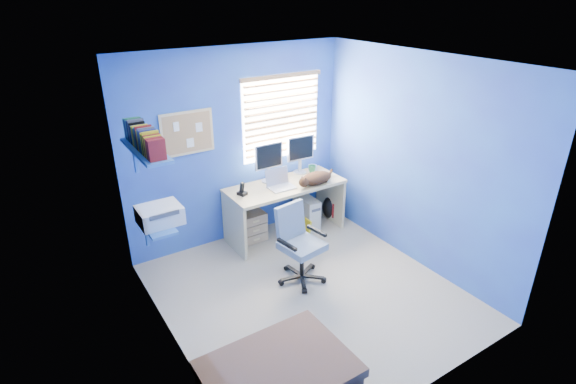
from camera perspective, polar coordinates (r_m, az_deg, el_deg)
floor at (r=5.13m, az=2.59°, el=-12.66°), size 3.00×3.20×0.00m
ceiling at (r=4.13m, az=3.27°, el=16.12°), size 3.00×3.20×0.00m
wall_back at (r=5.77m, az=-6.41°, el=5.68°), size 3.00×0.01×2.50m
wall_front at (r=3.48m, az=18.55°, el=-9.07°), size 3.00×0.01×2.50m
wall_left at (r=3.90m, az=-15.43°, el=-4.83°), size 0.01×3.20×2.50m
wall_right at (r=5.44m, az=15.89°, el=3.69°), size 0.01×3.20×2.50m
desk at (r=6.06m, az=-0.35°, el=-2.24°), size 1.57×0.65×0.74m
laptop at (r=5.75m, az=-0.81°, el=1.51°), size 0.33×0.26×0.22m
monitor_left at (r=5.89m, az=-2.54°, el=3.74°), size 0.40×0.12×0.54m
monitor_right at (r=6.18m, az=1.51°, el=4.78°), size 0.41×0.14×0.54m
phone at (r=5.60m, az=-5.87°, el=0.42°), size 0.12×0.14×0.17m
mug at (r=6.28m, az=3.06°, el=2.92°), size 0.10×0.09×0.10m
cd_spindle at (r=6.37m, az=3.15°, el=3.11°), size 0.13×0.13×0.07m
cat at (r=5.90m, az=3.62°, el=1.79°), size 0.49×0.32×0.16m
tower_pc at (r=6.31m, az=2.38°, el=-2.60°), size 0.21×0.45×0.45m
drawer_boxes at (r=6.02m, az=-4.68°, el=-4.32°), size 0.35×0.28×0.41m
yellow_book at (r=6.14m, az=2.36°, el=-4.51°), size 0.03×0.17×0.24m
backpack at (r=6.59m, az=5.64°, el=-1.84°), size 0.38×0.33×0.37m
office_chair at (r=5.17m, az=1.43°, el=-7.77°), size 0.59×0.59×0.90m
window_blinds at (r=5.96m, az=-0.76°, el=9.47°), size 1.15×0.05×1.10m
corkboard at (r=5.42m, az=-12.64°, el=7.32°), size 0.64×0.02×0.52m
wall_shelves at (r=4.51m, az=-16.98°, el=1.71°), size 0.42×0.90×1.05m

